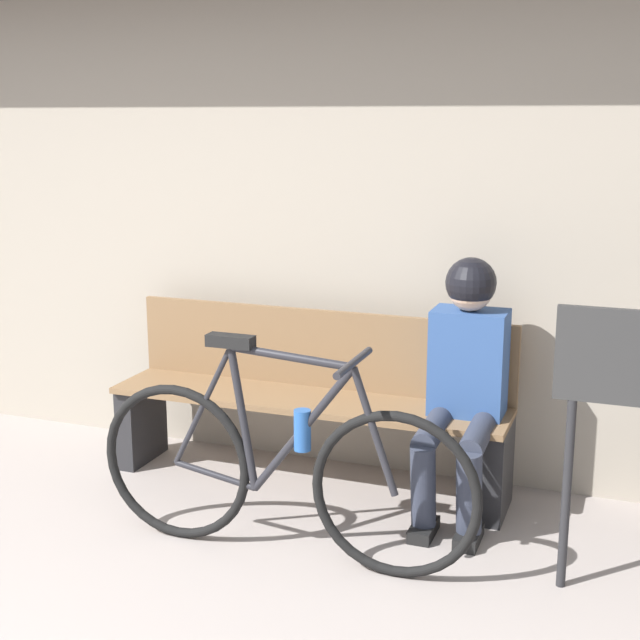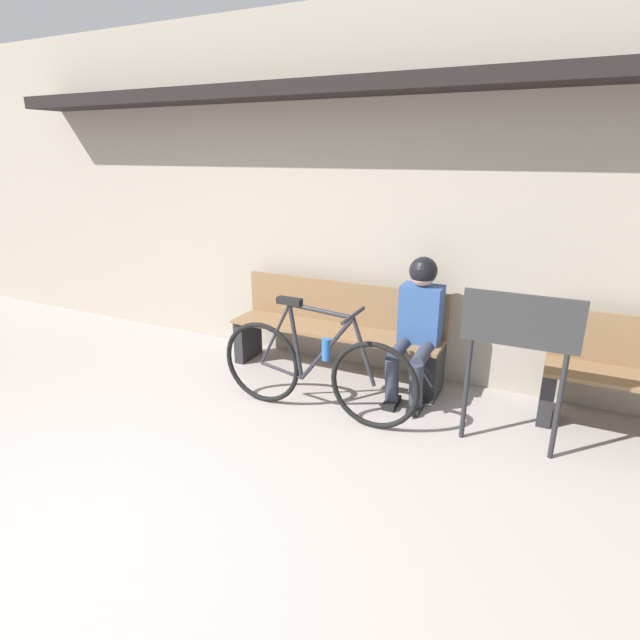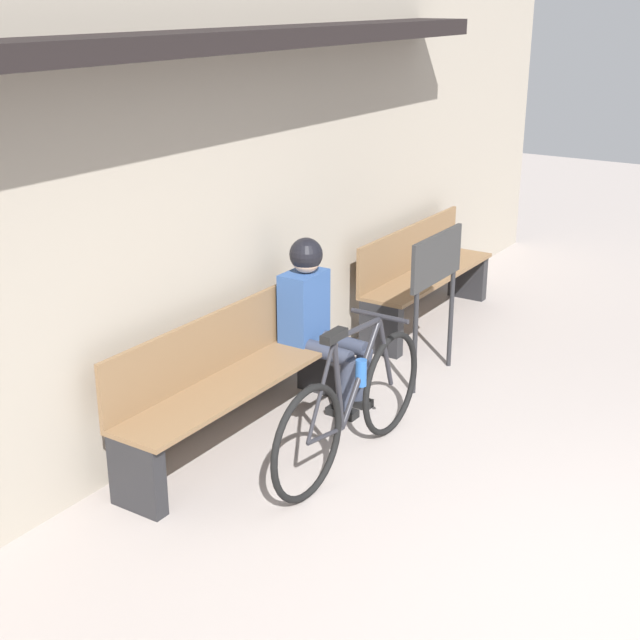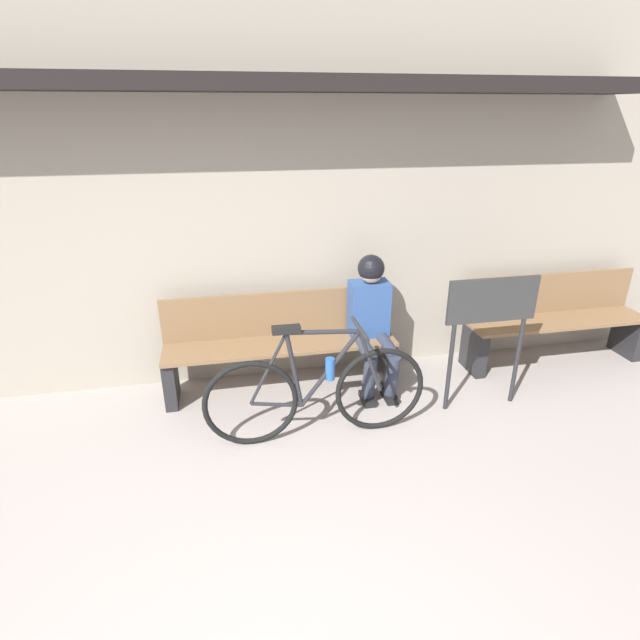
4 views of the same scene
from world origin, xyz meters
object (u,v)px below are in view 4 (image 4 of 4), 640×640
at_px(park_bench_near, 280,344).
at_px(person_seated, 372,314).
at_px(bicycle, 317,392).
at_px(park_bench_far, 553,321).
at_px(signboard, 491,313).

relative_size(park_bench_near, person_seated, 1.67).
relative_size(bicycle, person_seated, 1.40).
height_order(bicycle, park_bench_far, bicycle).
bearing_deg(park_bench_far, park_bench_near, 179.95).
height_order(park_bench_near, signboard, signboard).
bearing_deg(park_bench_near, signboard, -21.55).
relative_size(bicycle, signboard, 1.49).
height_order(bicycle, person_seated, person_seated).
bearing_deg(person_seated, signboard, -32.47).
xyz_separation_m(person_seated, park_bench_far, (1.89, 0.11, -0.28)).
distance_m(bicycle, person_seated, 0.96).
bearing_deg(park_bench_far, person_seated, -176.60).
height_order(park_bench_near, person_seated, person_seated).
xyz_separation_m(park_bench_near, park_bench_far, (2.68, -0.00, -0.01)).
xyz_separation_m(bicycle, person_seated, (0.62, 0.67, 0.31)).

